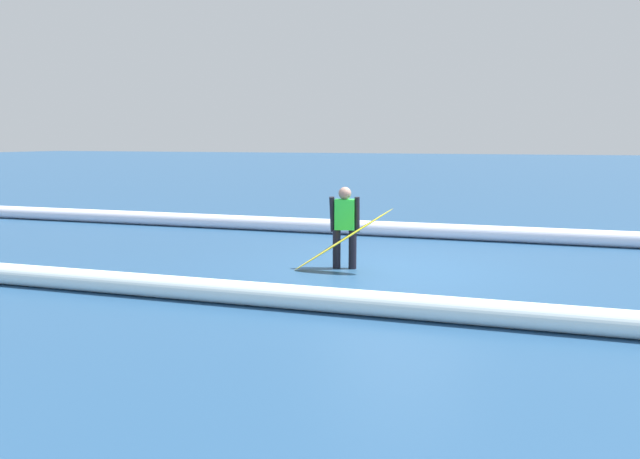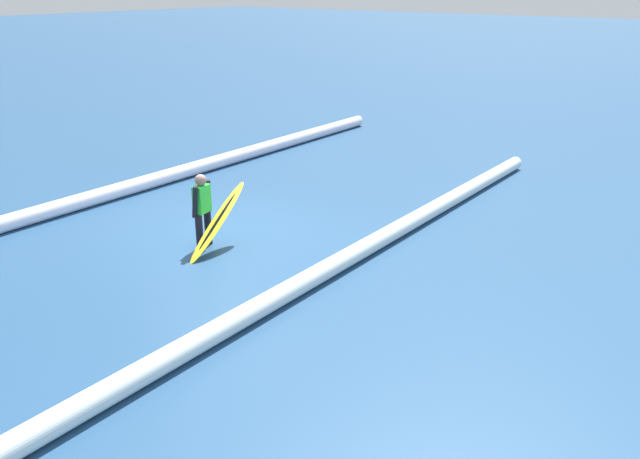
% 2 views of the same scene
% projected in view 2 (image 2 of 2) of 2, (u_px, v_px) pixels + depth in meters
% --- Properties ---
extents(ground_plane, '(177.93, 177.93, 0.00)m').
position_uv_depth(ground_plane, '(226.00, 231.00, 13.68)').
color(ground_plane, navy).
extents(surfer, '(0.51, 0.27, 1.43)m').
position_uv_depth(surfer, '(202.00, 206.00, 12.61)').
color(surfer, black).
rests_on(surfer, ground_plane).
extents(surfboard, '(1.73, 0.53, 1.15)m').
position_uv_depth(surfboard, '(218.00, 221.00, 12.56)').
color(surfboard, yellow).
rests_on(surfboard, ground_plane).
extents(wave_crest_foreground, '(25.17, 1.30, 0.35)m').
position_uv_depth(wave_crest_foreground, '(30.00, 216.00, 13.99)').
color(wave_crest_foreground, white).
rests_on(wave_crest_foreground, ground_plane).
extents(wave_crest_midground, '(16.42, 0.99, 0.33)m').
position_uv_depth(wave_crest_midground, '(347.00, 258.00, 11.91)').
color(wave_crest_midground, white).
rests_on(wave_crest_midground, ground_plane).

